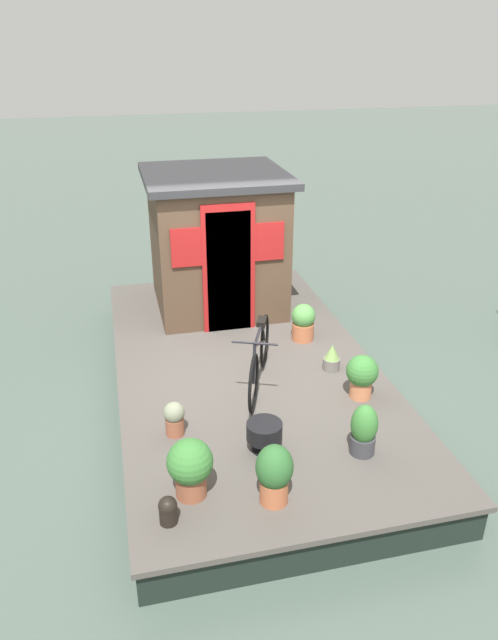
% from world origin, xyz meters
% --- Properties ---
extents(ground_plane, '(60.00, 60.00, 0.00)m').
position_xyz_m(ground_plane, '(0.00, 0.00, 0.00)').
color(ground_plane, '#47564C').
extents(houseboat_deck, '(5.99, 3.20, 0.44)m').
position_xyz_m(houseboat_deck, '(0.00, 0.00, 0.22)').
color(houseboat_deck, '#4C4742').
rests_on(houseboat_deck, ground_plane).
extents(houseboat_cabin, '(1.97, 2.00, 2.02)m').
position_xyz_m(houseboat_cabin, '(1.88, 0.00, 1.46)').
color(houseboat_cabin, '#4C3828').
rests_on(houseboat_cabin, houseboat_deck).
extents(bicycle, '(1.56, 0.71, 0.79)m').
position_xyz_m(bicycle, '(-0.54, -0.04, 0.81)').
color(bicycle, black).
rests_on(bicycle, houseboat_deck).
extents(potted_plant_basil, '(0.27, 0.27, 0.55)m').
position_xyz_m(potted_plant_basil, '(-2.00, -0.73, 0.71)').
color(potted_plant_basil, '#38383D').
rests_on(potted_plant_basil, houseboat_deck).
extents(potted_plant_sage, '(0.33, 0.33, 0.59)m').
position_xyz_m(potted_plant_sage, '(-2.46, 0.31, 0.75)').
color(potted_plant_sage, '#B2603D').
rests_on(potted_plant_sage, houseboat_deck).
extents(potted_plant_rosemary, '(0.21, 0.21, 0.34)m').
position_xyz_m(potted_plant_rosemary, '(-0.39, -1.00, 0.60)').
color(potted_plant_rosemary, slate).
rests_on(potted_plant_rosemary, houseboat_deck).
extents(potted_plant_succulent, '(0.42, 0.42, 0.58)m').
position_xyz_m(potted_plant_succulent, '(-2.21, 1.01, 0.76)').
color(potted_plant_succulent, '#935138').
rests_on(potted_plant_succulent, houseboat_deck).
extents(potted_plant_geranium, '(0.37, 0.37, 0.52)m').
position_xyz_m(potted_plant_geranium, '(-1.05, -1.11, 0.73)').
color(potted_plant_geranium, '#C6754C').
rests_on(potted_plant_geranium, houseboat_deck).
extents(potted_plant_thyme, '(0.22, 0.22, 0.38)m').
position_xyz_m(potted_plant_thyme, '(-1.27, 1.04, 0.64)').
color(potted_plant_thyme, '#935138').
rests_on(potted_plant_thyme, houseboat_deck).
extents(potted_plant_mint, '(0.32, 0.32, 0.51)m').
position_xyz_m(potted_plant_mint, '(0.47, -0.91, 0.70)').
color(potted_plant_mint, '#B2603D').
rests_on(potted_plant_mint, houseboat_deck).
extents(charcoal_grill, '(0.36, 0.36, 0.32)m').
position_xyz_m(charcoal_grill, '(-1.74, 0.21, 0.65)').
color(charcoal_grill, black).
rests_on(charcoal_grill, houseboat_deck).
extents(mooring_bollard, '(0.16, 0.16, 0.26)m').
position_xyz_m(mooring_bollard, '(-2.50, 1.25, 0.57)').
color(mooring_bollard, black).
rests_on(mooring_bollard, houseboat_deck).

